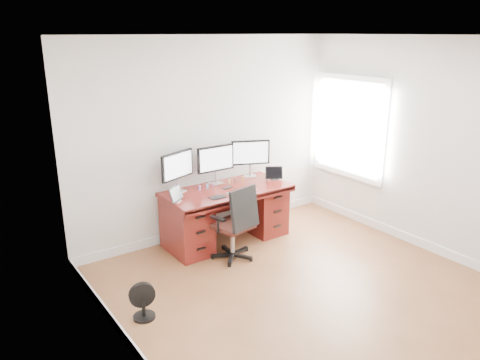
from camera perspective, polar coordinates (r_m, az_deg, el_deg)
ground at (r=5.23m, az=9.77°, el=-14.12°), size 4.50×4.50×0.00m
back_wall at (r=6.39m, az=-3.88°, el=5.09°), size 4.00×0.10×2.70m
right_wall at (r=6.27m, az=22.88°, el=3.53°), size 0.10×4.50×2.70m
desk at (r=6.33m, az=-1.72°, el=-3.99°), size 1.70×0.80×0.75m
office_chair at (r=5.85m, az=-0.61°, el=-6.76°), size 0.60×0.60×0.97m
floor_fan at (r=4.87m, az=-11.71°, el=-14.32°), size 0.27×0.22×0.38m
monitor_left at (r=6.03m, az=-7.64°, el=1.61°), size 0.53×0.22×0.53m
monitor_center at (r=6.30m, az=-2.97°, el=2.46°), size 0.55×0.14×0.53m
monitor_right at (r=6.62m, az=1.28°, el=3.22°), size 0.52×0.26×0.53m
tablet_left at (r=5.75m, az=-7.76°, el=-1.81°), size 0.24×0.18×0.19m
tablet_right at (r=6.55m, az=4.21°, el=0.75°), size 0.24×0.18×0.19m
keyboard at (r=6.03m, az=-0.17°, el=-1.49°), size 0.33×0.18×0.01m
trackpad at (r=6.13m, az=1.12°, el=-1.19°), size 0.19×0.19×0.01m
drawing_tablet at (r=5.86m, az=-2.74°, el=-2.12°), size 0.20×0.13×0.01m
phone at (r=6.21m, az=-1.58°, el=-0.94°), size 0.15×0.10×0.01m
figurine_purple at (r=6.13m, az=-4.95°, el=-0.92°), size 0.03×0.03×0.07m
figurine_blue at (r=6.19m, az=-4.00°, el=-0.72°), size 0.03×0.03×0.07m
figurine_pink at (r=6.23m, az=-3.33°, el=-0.58°), size 0.03×0.03×0.07m
figurine_yellow at (r=6.36m, az=-1.33°, el=-0.16°), size 0.03×0.03×0.07m
figurine_brown at (r=6.41m, az=-0.58°, el=0.00°), size 0.03×0.03×0.07m
figurine_orange at (r=6.48m, az=0.34°, el=0.20°), size 0.03×0.03×0.07m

